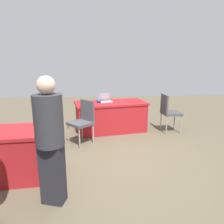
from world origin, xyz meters
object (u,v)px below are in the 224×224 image
Objects in this scene: table_mid_left at (1,155)px; chair_tucked_right at (169,110)px; table_foreground at (111,116)px; person_organiser at (50,136)px; chair_tucked_left at (83,119)px; scissors_red at (129,101)px; yarn_ball at (99,100)px; laptop_silver at (105,100)px.

table_mid_left is 1.72× the size of chair_tucked_right.
person_organiser is (0.94, 2.77, 0.51)m from table_foreground.
chair_tucked_left is (-1.17, -1.30, 0.16)m from table_mid_left.
chair_tucked_left is 1.49m from scissors_red.
chair_tucked_left reaches higher than table_mid_left.
yarn_ball is (-1.54, -2.06, 0.44)m from table_mid_left.
chair_tucked_left is (0.67, 0.82, 0.16)m from table_foreground.
laptop_silver is at bearing -127.97° from table_mid_left.
chair_tucked_left is 0.59× the size of person_organiser.
yarn_ball is (0.17, 0.13, 0.02)m from laptop_silver.
yarn_ball is (0.30, 0.05, 0.44)m from table_foreground.
scissors_red reaches higher than table_foreground.
person_organiser reaches higher than scissors_red.
scissors_red is (-0.62, -0.03, -0.04)m from laptop_silver.
person_organiser is 2.96m from laptop_silver.
table_mid_left is 2.81m from laptop_silver.
chair_tucked_right reaches higher than table_foreground.
table_foreground is 10.63× the size of scissors_red.
table_mid_left is 1.76m from chair_tucked_left.
table_foreground is at bearing 88.14° from person_organiser.
yarn_ball is at bearing -117.34° from scissors_red.
table_mid_left is 1.04× the size of person_organiser.
table_mid_left is at bearing 160.88° from person_organiser.
chair_tucked_right is (-3.30, -1.90, 0.18)m from table_mid_left.
table_mid_left is 13.32× the size of yarn_ball.
yarn_ball is at bearing 10.07° from table_foreground.
person_organiser is 8.89× the size of scissors_red.
chair_tucked_left is 0.89m from yarn_ball.
chair_tucked_left is 5.26× the size of scissors_red.
scissors_red is (-0.79, -0.16, -0.06)m from yarn_ball.
table_foreground is 2.97m from person_organiser.
table_mid_left is 2.61m from yarn_ball.
scissors_red is at bearing -168.00° from table_foreground.
table_foreground is at bearing -81.77° from chair_tucked_left.
chair_tucked_right is at bearing 63.69° from person_organiser.
chair_tucked_right is 7.73× the size of yarn_ball.
laptop_silver is at bearing -28.98° from table_foreground.
person_organiser reaches higher than table_mid_left.
laptop_silver is (1.59, -0.29, 0.24)m from chair_tucked_right.
chair_tucked_right is 1.64m from laptop_silver.
person_organiser is (0.28, 1.96, 0.35)m from chair_tucked_left.
chair_tucked_right is at bearing 154.60° from laptop_silver.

